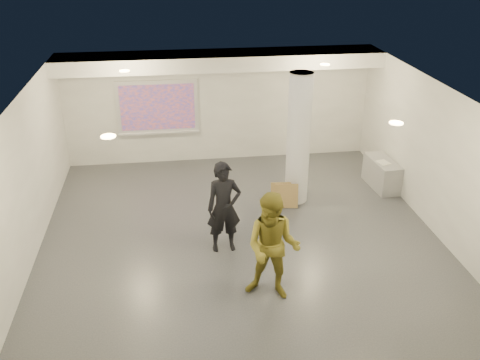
{
  "coord_description": "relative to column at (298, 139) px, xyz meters",
  "views": [
    {
      "loc": [
        -1.29,
        -9.0,
        5.72
      ],
      "look_at": [
        0.0,
        0.4,
        1.25
      ],
      "focal_mm": 40.0,
      "sensor_mm": 36.0,
      "label": 1
    }
  ],
  "objects": [
    {
      "name": "floor",
      "position": [
        -1.5,
        -1.8,
        -1.5
      ],
      "size": [
        8.0,
        9.0,
        0.01
      ],
      "primitive_type": "cube",
      "color": "#383A40",
      "rests_on": "ground"
    },
    {
      "name": "ceiling",
      "position": [
        -1.5,
        -1.8,
        1.5
      ],
      "size": [
        8.0,
        9.0,
        0.01
      ],
      "primitive_type": "cube",
      "color": "white",
      "rests_on": "floor"
    },
    {
      "name": "wall_back",
      "position": [
        -1.5,
        2.7,
        0.0
      ],
      "size": [
        8.0,
        0.01,
        3.0
      ],
      "primitive_type": "cube",
      "color": "silver",
      "rests_on": "floor"
    },
    {
      "name": "wall_front",
      "position": [
        -1.5,
        -6.3,
        0.0
      ],
      "size": [
        8.0,
        0.01,
        3.0
      ],
      "primitive_type": "cube",
      "color": "silver",
      "rests_on": "floor"
    },
    {
      "name": "wall_left",
      "position": [
        -5.5,
        -1.8,
        0.0
      ],
      "size": [
        0.01,
        9.0,
        3.0
      ],
      "primitive_type": "cube",
      "color": "silver",
      "rests_on": "floor"
    },
    {
      "name": "wall_right",
      "position": [
        2.5,
        -1.8,
        0.0
      ],
      "size": [
        0.01,
        9.0,
        3.0
      ],
      "primitive_type": "cube",
      "color": "silver",
      "rests_on": "floor"
    },
    {
      "name": "soffit_band",
      "position": [
        -1.5,
        2.15,
        1.32
      ],
      "size": [
        8.0,
        1.1,
        0.36
      ],
      "primitive_type": "cube",
      "color": "silver",
      "rests_on": "ceiling"
    },
    {
      "name": "downlight_nw",
      "position": [
        -3.7,
        0.7,
        1.48
      ],
      "size": [
        0.22,
        0.22,
        0.02
      ],
      "primitive_type": "cylinder",
      "color": "#FFD086",
      "rests_on": "ceiling"
    },
    {
      "name": "downlight_ne",
      "position": [
        0.7,
        0.7,
        1.48
      ],
      "size": [
        0.22,
        0.22,
        0.02
      ],
      "primitive_type": "cylinder",
      "color": "#FFD086",
      "rests_on": "ceiling"
    },
    {
      "name": "downlight_sw",
      "position": [
        -3.7,
        -3.3,
        1.48
      ],
      "size": [
        0.22,
        0.22,
        0.02
      ],
      "primitive_type": "cylinder",
      "color": "#FFD086",
      "rests_on": "ceiling"
    },
    {
      "name": "downlight_se",
      "position": [
        0.7,
        -3.3,
        1.48
      ],
      "size": [
        0.22,
        0.22,
        0.02
      ],
      "primitive_type": "cylinder",
      "color": "#FFD086",
      "rests_on": "ceiling"
    },
    {
      "name": "column",
      "position": [
        0.0,
        0.0,
        0.0
      ],
      "size": [
        0.52,
        0.52,
        3.0
      ],
      "primitive_type": "cylinder",
      "color": "silver",
      "rests_on": "floor"
    },
    {
      "name": "projection_screen",
      "position": [
        -3.1,
        2.65,
        0.03
      ],
      "size": [
        2.1,
        0.13,
        1.42
      ],
      "color": "silver",
      "rests_on": "wall_back"
    },
    {
      "name": "credenza",
      "position": [
        2.22,
        0.39,
        -1.15
      ],
      "size": [
        0.58,
        1.22,
        0.69
      ],
      "primitive_type": "cube",
      "rotation": [
        0.0,
        0.0,
        0.07
      ],
      "color": "gray",
      "rests_on": "floor"
    },
    {
      "name": "papers_stack",
      "position": [
        2.16,
        0.25,
        -0.8
      ],
      "size": [
        0.31,
        0.36,
        0.02
      ],
      "primitive_type": "cube",
      "rotation": [
        0.0,
        0.0,
        0.25
      ],
      "color": "silver",
      "rests_on": "credenza"
    },
    {
      "name": "cardboard_back",
      "position": [
        -0.29,
        -0.34,
        -1.22
      ],
      "size": [
        0.53,
        0.22,
        0.56
      ],
      "primitive_type": "cube",
      "rotation": [
        -0.18,
        0.0,
        -0.14
      ],
      "color": "#9B7B44",
      "rests_on": "floor"
    },
    {
      "name": "cardboard_front",
      "position": [
        -0.38,
        -0.23,
        -1.23
      ],
      "size": [
        0.52,
        0.24,
        0.55
      ],
      "primitive_type": "cube",
      "rotation": [
        -0.29,
        0.0,
        -0.07
      ],
      "color": "#9B7B44",
      "rests_on": "floor"
    },
    {
      "name": "woman",
      "position": [
        -1.87,
        -1.87,
        -0.59
      ],
      "size": [
        0.7,
        0.49,
        1.83
      ],
      "primitive_type": "imported",
      "rotation": [
        0.0,
        0.0,
        0.08
      ],
      "color": "black",
      "rests_on": "floor"
    },
    {
      "name": "man",
      "position": [
        -1.23,
        -3.45,
        -0.54
      ],
      "size": [
        1.14,
        1.03,
        1.92
      ],
      "primitive_type": "imported",
      "rotation": [
        0.0,
        0.0,
        -0.4
      ],
      "color": "olive",
      "rests_on": "floor"
    }
  ]
}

